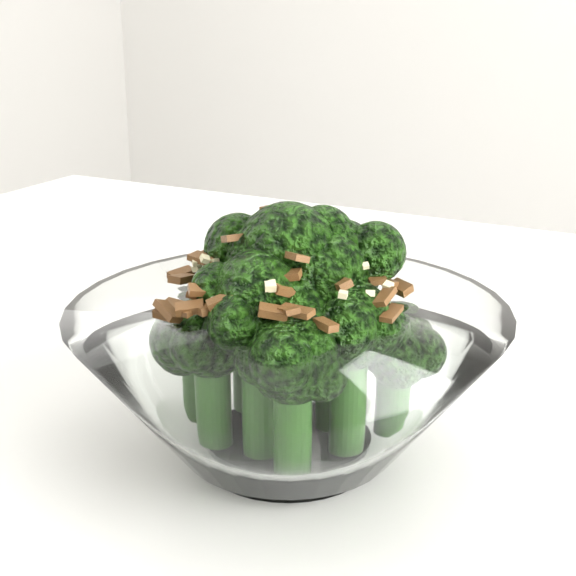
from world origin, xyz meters
The scene contains 2 objects.
table centered at (0.05, 0.06, 0.68)m, with size 1.27×0.91×0.75m.
broccoli_dish centered at (0.04, -0.06, 0.80)m, with size 0.22×0.22×0.14m.
Camera 1 is at (0.26, -0.40, 0.98)m, focal length 55.00 mm.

